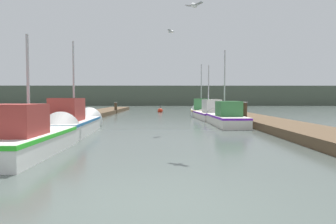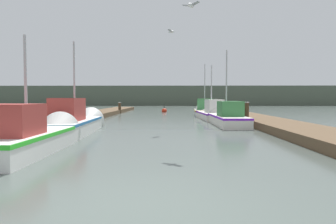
# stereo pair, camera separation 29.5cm
# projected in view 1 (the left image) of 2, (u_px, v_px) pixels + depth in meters

# --- Properties ---
(ground_plane) EXTENTS (200.00, 200.00, 0.00)m
(ground_plane) POSITION_uv_depth(u_px,v_px,m) (147.00, 206.00, 4.19)
(ground_plane) COLOR #47514C
(dock_left) EXTENTS (2.40, 40.00, 0.36)m
(dock_left) POSITION_uv_depth(u_px,v_px,m) (76.00, 118.00, 20.13)
(dock_left) COLOR brown
(dock_left) RESTS_ON ground_plane
(dock_right) EXTENTS (2.40, 40.00, 0.36)m
(dock_right) POSITION_uv_depth(u_px,v_px,m) (248.00, 118.00, 20.21)
(dock_right) COLOR brown
(dock_right) RESTS_ON ground_plane
(distant_shore_ridge) EXTENTS (120.00, 16.00, 4.05)m
(distant_shore_ridge) POSITION_uv_depth(u_px,v_px,m) (165.00, 96.00, 68.18)
(distant_shore_ridge) COLOR #4C5647
(distant_shore_ridge) RESTS_ON ground_plane
(fishing_boat_0) EXTENTS (1.64, 4.95, 3.70)m
(fishing_boat_0) POSITION_uv_depth(u_px,v_px,m) (32.00, 136.00, 8.41)
(fishing_boat_0) COLOR silver
(fishing_boat_0) RESTS_ON ground_plane
(fishing_boat_1) EXTENTS (1.83, 6.24, 4.39)m
(fishing_boat_1) POSITION_uv_depth(u_px,v_px,m) (75.00, 122.00, 13.20)
(fishing_boat_1) COLOR silver
(fishing_boat_1) RESTS_ON ground_plane
(fishing_boat_2) EXTENTS (1.56, 6.17, 4.62)m
(fishing_boat_2) POSITION_uv_depth(u_px,v_px,m) (224.00, 117.00, 17.26)
(fishing_boat_2) COLOR silver
(fishing_boat_2) RESTS_ON ground_plane
(fishing_boat_3) EXTENTS (2.02, 6.39, 4.46)m
(fishing_boat_3) POSITION_uv_depth(u_px,v_px,m) (207.00, 113.00, 22.45)
(fishing_boat_3) COLOR silver
(fishing_boat_3) RESTS_ON ground_plane
(fishing_boat_4) EXTENTS (2.01, 4.83, 5.01)m
(fishing_boat_4) POSITION_uv_depth(u_px,v_px,m) (201.00, 110.00, 26.47)
(fishing_boat_4) COLOR silver
(fishing_boat_4) RESTS_ON ground_plane
(mooring_piling_0) EXTENTS (0.31, 0.31, 1.12)m
(mooring_piling_0) POSITION_uv_depth(u_px,v_px,m) (116.00, 108.00, 29.52)
(mooring_piling_0) COLOR #473523
(mooring_piling_0) RESTS_ON ground_plane
(mooring_piling_1) EXTENTS (0.35, 0.35, 1.31)m
(mooring_piling_1) POSITION_uv_depth(u_px,v_px,m) (244.00, 114.00, 16.43)
(mooring_piling_1) COLOR #473523
(mooring_piling_1) RESTS_ON ground_plane
(mooring_piling_2) EXTENTS (0.35, 0.35, 1.28)m
(mooring_piling_2) POSITION_uv_depth(u_px,v_px,m) (4.00, 128.00, 8.84)
(mooring_piling_2) COLOR #473523
(mooring_piling_2) RESTS_ON ground_plane
(mooring_piling_3) EXTENTS (0.30, 0.30, 0.94)m
(mooring_piling_3) POSITION_uv_depth(u_px,v_px,m) (229.00, 114.00, 20.05)
(mooring_piling_3) COLOR #473523
(mooring_piling_3) RESTS_ON ground_plane
(channel_buoy) EXTENTS (0.55, 0.55, 1.05)m
(channel_buoy) POSITION_uv_depth(u_px,v_px,m) (160.00, 111.00, 32.15)
(channel_buoy) COLOR red
(channel_buoy) RESTS_ON ground_plane
(seagull_lead) EXTENTS (0.33, 0.55, 0.12)m
(seagull_lead) POSITION_uv_depth(u_px,v_px,m) (171.00, 32.00, 13.58)
(seagull_lead) COLOR white
(seagull_1) EXTENTS (0.50, 0.43, 0.12)m
(seagull_1) POSITION_uv_depth(u_px,v_px,m) (194.00, 5.00, 8.67)
(seagull_1) COLOR white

